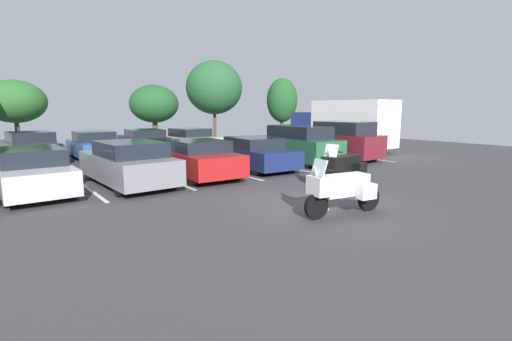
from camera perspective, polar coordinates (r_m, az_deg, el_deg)
ground at (r=10.15m, az=9.92°, el=-5.44°), size 44.00×44.00×0.10m
motorcycle_touring at (r=9.09m, az=12.88°, el=-2.65°), size 2.23×1.03×1.40m
motorcycle_second at (r=12.23m, az=13.14°, el=0.57°), size 2.27×1.02×1.47m
parking_stripes at (r=14.61m, az=-8.92°, el=-0.65°), size 18.82×4.94×0.01m
car_silver at (r=13.19m, az=-31.14°, el=-0.05°), size 1.93×4.91×1.38m
car_grey at (r=13.14m, az=-19.01°, el=1.03°), size 2.10×4.76×1.48m
car_red at (r=14.20m, az=-9.28°, el=1.85°), size 2.13×4.89×1.40m
car_navy at (r=15.94m, az=-0.61°, el=2.68°), size 2.23×5.00×1.35m
car_green at (r=17.72m, az=6.39°, el=3.99°), size 2.04×4.74×1.75m
car_maroon at (r=19.25m, az=12.83°, el=4.45°), size 2.04×4.32×1.91m
car_far_charcoal at (r=20.43m, az=-31.26°, el=3.00°), size 2.25×4.69×1.48m
car_far_blue at (r=20.29m, az=-23.59°, el=3.45°), size 1.83×4.28×1.44m
car_far_black at (r=21.41m, az=-16.86°, el=4.17°), size 2.18×4.35×1.44m
car_far_champagne at (r=22.36m, az=-10.29°, el=4.57°), size 2.24×4.59×1.40m
box_truck at (r=23.14m, az=13.27°, el=6.82°), size 2.55×6.53×3.02m
tree_center at (r=32.07m, az=-6.43°, el=12.50°), size 4.69×4.69×6.50m
tree_center_left at (r=29.58m, az=-15.35°, el=9.80°), size 3.64×3.64×4.32m
tree_center_right at (r=27.79m, az=-33.06°, el=8.85°), size 3.66×3.66×4.31m
tree_far_right at (r=32.06m, az=4.02°, el=10.66°), size 2.58×2.58×5.09m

